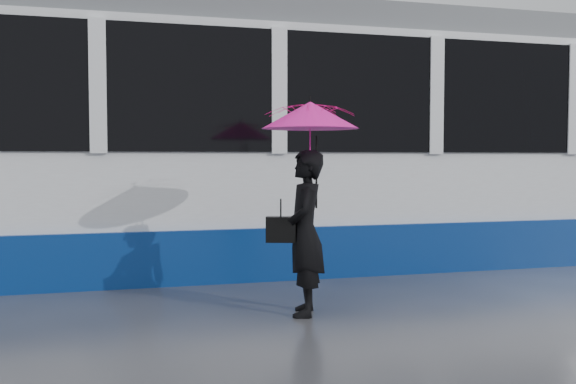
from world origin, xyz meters
name	(u,v)px	position (x,y,z in m)	size (l,w,h in m)	color
ground	(198,312)	(0.00, 0.00, 0.00)	(90.00, 90.00, 0.00)	#2E2F34
rails	(174,267)	(0.00, 2.50, 0.01)	(34.00, 1.51, 0.02)	#3F3D38
tram	(426,144)	(3.61, 2.50, 1.64)	(26.00, 2.56, 3.35)	white
woman	(305,233)	(0.92, -0.37, 0.75)	(0.55, 0.36, 1.50)	black
umbrella	(310,134)	(0.97, -0.37, 1.64)	(1.10, 1.10, 1.01)	#DA1287
handbag	(281,229)	(0.70, -0.35, 0.79)	(0.29, 0.19, 0.41)	black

